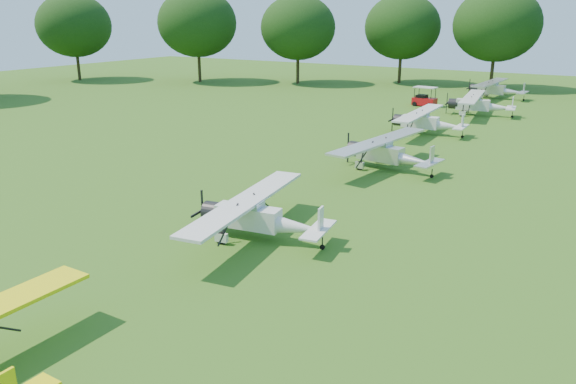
% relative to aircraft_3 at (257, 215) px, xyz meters
% --- Properties ---
extents(ground, '(160.00, 160.00, 0.00)m').
position_rel_aircraft_3_xyz_m(ground, '(-0.88, 2.39, -1.12)').
color(ground, '#215114').
rests_on(ground, ground).
extents(tree_belt, '(137.36, 130.27, 14.52)m').
position_rel_aircraft_3_xyz_m(tree_belt, '(2.69, 2.56, 6.91)').
color(tree_belt, '#312413').
rests_on(tree_belt, ground).
extents(aircraft_3, '(6.14, 9.73, 1.91)m').
position_rel_aircraft_3_xyz_m(aircraft_3, '(0.00, 0.00, 0.00)').
color(aircraft_3, silver).
rests_on(aircraft_3, ground).
extents(aircraft_4, '(6.39, 10.14, 1.99)m').
position_rel_aircraft_3_xyz_m(aircraft_4, '(0.45, 13.83, 0.05)').
color(aircraft_4, silver).
rests_on(aircraft_4, ground).
extents(aircraft_5, '(6.19, 9.84, 1.94)m').
position_rel_aircraft_3_xyz_m(aircraft_5, '(-0.96, 25.82, 0.02)').
color(aircraft_5, silver).
rests_on(aircraft_5, ground).
extents(aircraft_6, '(6.53, 10.37, 2.03)m').
position_rel_aircraft_3_xyz_m(aircraft_6, '(0.55, 37.16, 0.07)').
color(aircraft_6, silver).
rests_on(aircraft_6, ground).
extents(aircraft_7, '(6.62, 10.53, 2.07)m').
position_rel_aircraft_3_xyz_m(aircraft_7, '(-0.53, 49.88, 0.10)').
color(aircraft_7, silver).
rests_on(aircraft_7, ground).
extents(golf_cart, '(2.51, 1.67, 2.04)m').
position_rel_aircraft_3_xyz_m(golf_cart, '(-5.81, 40.21, -0.43)').
color(golf_cart, '#B20C12').
rests_on(golf_cart, ground).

